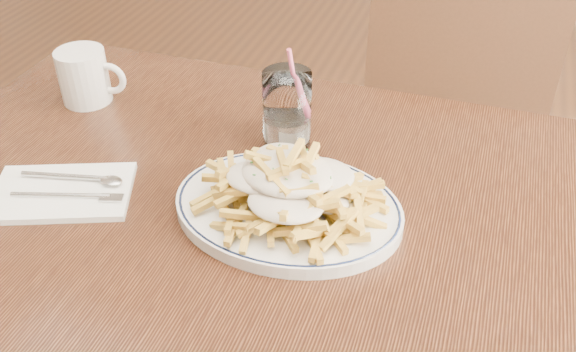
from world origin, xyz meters
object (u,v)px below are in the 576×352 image
(table, at_px, (263,240))
(water_glass, at_px, (287,113))
(loaded_fries, at_px, (288,180))
(chair_far, at_px, (448,106))
(coffee_mug, at_px, (85,76))
(fries_plate, at_px, (288,208))

(table, xyz_separation_m, water_glass, (-0.02, 0.17, 0.13))
(loaded_fries, bearing_deg, chair_far, 78.18)
(table, bearing_deg, loaded_fries, -18.44)
(table, height_order, coffee_mug, coffee_mug)
(table, relative_size, coffee_mug, 9.44)
(loaded_fries, height_order, water_glass, water_glass)
(water_glass, xyz_separation_m, coffee_mug, (-0.40, 0.02, -0.01))
(table, relative_size, chair_far, 1.30)
(fries_plate, height_order, loaded_fries, loaded_fries)
(fries_plate, relative_size, loaded_fries, 1.28)
(chair_far, distance_m, loaded_fries, 0.86)
(loaded_fries, height_order, coffee_mug, coffee_mug)
(chair_far, height_order, coffee_mug, chair_far)
(table, height_order, fries_plate, fries_plate)
(fries_plate, bearing_deg, coffee_mug, 156.76)
(water_glass, bearing_deg, coffee_mug, 177.65)
(chair_far, bearing_deg, table, -105.31)
(fries_plate, relative_size, coffee_mug, 2.82)
(water_glass, bearing_deg, fries_plate, -70.99)
(chair_far, height_order, water_glass, water_glass)
(loaded_fries, bearing_deg, table, 161.56)
(loaded_fries, xyz_separation_m, coffee_mug, (-0.46, 0.20, -0.01))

